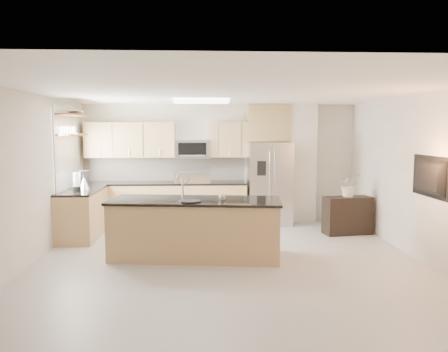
{
  "coord_description": "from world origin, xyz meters",
  "views": [
    {
      "loc": [
        -0.39,
        -6.46,
        2.03
      ],
      "look_at": [
        -0.0,
        1.3,
        1.22
      ],
      "focal_mm": 35.0,
      "sensor_mm": 36.0,
      "label": 1
    }
  ],
  "objects": [
    {
      "name": "platter",
      "position": [
        -0.58,
        0.21,
        0.95
      ],
      "size": [
        0.36,
        0.36,
        0.02
      ],
      "primitive_type": "cylinder",
      "rotation": [
        0.0,
        0.0,
        -0.02
      ],
      "color": "black",
      "rests_on": "island"
    },
    {
      "name": "window",
      "position": [
        -2.98,
        1.85,
        1.65
      ],
      "size": [
        0.04,
        1.15,
        1.65
      ],
      "color": "white",
      "rests_on": "wall_left"
    },
    {
      "name": "ceiling_fixture",
      "position": [
        -0.4,
        1.6,
        2.56
      ],
      "size": [
        1.0,
        0.5,
        0.06
      ],
      "primitive_type": "cube",
      "color": "white",
      "rests_on": "ceiling"
    },
    {
      "name": "range",
      "position": [
        -0.6,
        2.92,
        0.47
      ],
      "size": [
        0.76,
        0.64,
        1.14
      ],
      "color": "black",
      "rests_on": "floor"
    },
    {
      "name": "ceiling",
      "position": [
        0.0,
        0.0,
        2.6
      ],
      "size": [
        6.0,
        6.5,
        0.02
      ],
      "primitive_type": "cube",
      "color": "white",
      "rests_on": "wall_back"
    },
    {
      "name": "flower_vase",
      "position": [
        2.47,
        1.85,
        1.09
      ],
      "size": [
        0.68,
        0.61,
        0.71
      ],
      "primitive_type": "imported",
      "rotation": [
        0.0,
        0.0,
        -0.09
      ],
      "color": "beige",
      "rests_on": "credenza"
    },
    {
      "name": "shelf_lower",
      "position": [
        -2.85,
        1.95,
        1.95
      ],
      "size": [
        0.3,
        1.2,
        0.04
      ],
      "primitive_type": "cube",
      "color": "brown",
      "rests_on": "wall_left"
    },
    {
      "name": "television",
      "position": [
        2.91,
        -0.2,
        1.35
      ],
      "size": [
        0.14,
        1.08,
        0.62
      ],
      "primitive_type": "imported",
      "rotation": [
        0.0,
        0.0,
        1.57
      ],
      "color": "black",
      "rests_on": "wall_right"
    },
    {
      "name": "island",
      "position": [
        -0.51,
        0.42,
        0.47
      ],
      "size": [
        2.81,
        1.29,
        1.36
      ],
      "rotation": [
        0.0,
        0.0,
        -0.12
      ],
      "color": "tan",
      "rests_on": "floor"
    },
    {
      "name": "partition_column",
      "position": [
        1.82,
        3.1,
        1.3
      ],
      "size": [
        0.6,
        0.3,
        2.6
      ],
      "primitive_type": "cube",
      "color": "silver",
      "rests_on": "floor"
    },
    {
      "name": "upper_cabinets",
      "position": [
        -1.3,
        3.09,
        1.83
      ],
      "size": [
        3.5,
        0.33,
        0.75
      ],
      "color": "tan",
      "rests_on": "wall_back"
    },
    {
      "name": "coffee_maker",
      "position": [
        -2.69,
        2.16,
        1.08
      ],
      "size": [
        0.23,
        0.26,
        0.33
      ],
      "color": "black",
      "rests_on": "left_counter"
    },
    {
      "name": "credenza",
      "position": [
        2.46,
        1.85,
        0.37
      ],
      "size": [
        0.97,
        0.52,
        0.74
      ],
      "primitive_type": "cube",
      "rotation": [
        0.0,
        0.0,
        0.15
      ],
      "color": "black",
      "rests_on": "floor"
    },
    {
      "name": "wall_back",
      "position": [
        0.0,
        3.25,
        1.3
      ],
      "size": [
        6.0,
        0.02,
        2.6
      ],
      "primitive_type": "cube",
      "color": "beige",
      "rests_on": "floor"
    },
    {
      "name": "wall_right",
      "position": [
        3.0,
        0.0,
        1.3
      ],
      "size": [
        0.02,
        6.5,
        2.6
      ],
      "primitive_type": "cube",
      "color": "beige",
      "rests_on": "floor"
    },
    {
      "name": "wall_front",
      "position": [
        0.0,
        -3.25,
        1.3
      ],
      "size": [
        6.0,
        0.02,
        2.6
      ],
      "primitive_type": "cube",
      "color": "beige",
      "rests_on": "floor"
    },
    {
      "name": "kettle",
      "position": [
        -2.62,
        1.87,
        1.04
      ],
      "size": [
        0.21,
        0.21,
        0.26
      ],
      "color": "#B1B2B4",
      "rests_on": "left_counter"
    },
    {
      "name": "shelf_upper",
      "position": [
        -2.85,
        1.95,
        2.32
      ],
      "size": [
        0.3,
        1.2,
        0.04
      ],
      "primitive_type": "cube",
      "color": "brown",
      "rests_on": "wall_left"
    },
    {
      "name": "floor",
      "position": [
        0.0,
        0.0,
        0.0
      ],
      "size": [
        6.5,
        6.5,
        0.0
      ],
      "primitive_type": "plane",
      "color": "#AEAAA5",
      "rests_on": "ground"
    },
    {
      "name": "blender",
      "position": [
        -2.67,
        1.54,
        1.07
      ],
      "size": [
        0.15,
        0.15,
        0.35
      ],
      "color": "black",
      "rests_on": "left_counter"
    },
    {
      "name": "back_counter",
      "position": [
        -1.23,
        2.93,
        0.47
      ],
      "size": [
        3.55,
        0.66,
        1.44
      ],
      "color": "tan",
      "rests_on": "floor"
    },
    {
      "name": "bowl",
      "position": [
        -2.85,
        2.26,
        2.38
      ],
      "size": [
        0.45,
        0.45,
        0.08
      ],
      "primitive_type": "imported",
      "rotation": [
        0.0,
        0.0,
        -0.35
      ],
      "color": "#B1B2B4",
      "rests_on": "shelf_upper"
    },
    {
      "name": "wall_left",
      "position": [
        -3.0,
        0.0,
        1.3
      ],
      "size": [
        0.02,
        6.5,
        2.6
      ],
      "primitive_type": "cube",
      "color": "beige",
      "rests_on": "floor"
    },
    {
      "name": "cup",
      "position": [
        -0.07,
        0.33,
        0.98
      ],
      "size": [
        0.12,
        0.12,
        0.09
      ],
      "primitive_type": "imported",
      "rotation": [
        0.0,
        0.0,
        -0.03
      ],
      "color": "silver",
      "rests_on": "island"
    },
    {
      "name": "refrigerator",
      "position": [
        1.06,
        2.87,
        0.89
      ],
      "size": [
        0.92,
        0.78,
        1.78
      ],
      "color": "#B1B2B4",
      "rests_on": "floor"
    },
    {
      "name": "microwave",
      "position": [
        -0.6,
        3.04,
        1.63
      ],
      "size": [
        0.76,
        0.4,
        0.4
      ],
      "color": "#B1B2B4",
      "rests_on": "upper_cabinets"
    },
    {
      "name": "left_counter",
      "position": [
        -2.67,
        1.85,
        0.46
      ],
      "size": [
        0.66,
        1.5,
        0.92
      ],
      "color": "tan",
      "rests_on": "floor"
    }
  ]
}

